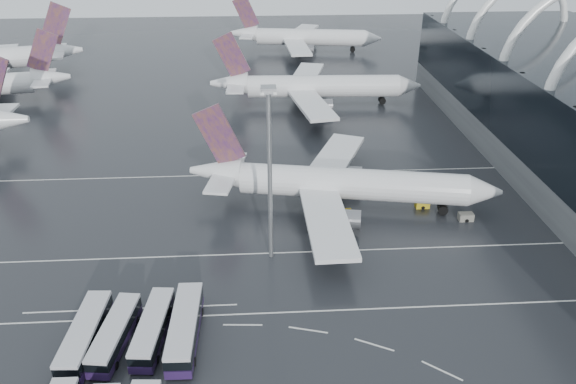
{
  "coord_description": "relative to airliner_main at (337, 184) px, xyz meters",
  "views": [
    {
      "loc": [
        -6.88,
        -59.69,
        47.97
      ],
      "look_at": [
        -2.02,
        18.63,
        7.0
      ],
      "focal_mm": 35.0,
      "sensor_mm": 36.0,
      "label": 1
    }
  ],
  "objects": [
    {
      "name": "ground",
      "position": [
        -6.81,
        -25.86,
        -4.54
      ],
      "size": [
        420.0,
        420.0,
        0.0
      ],
      "primitive_type": "plane",
      "color": "black",
      "rests_on": "ground"
    },
    {
      "name": "lane_marking_near",
      "position": [
        -6.81,
        -27.86,
        -4.54
      ],
      "size": [
        120.0,
        0.25,
        0.01
      ],
      "primitive_type": "cube",
      "color": "silver",
      "rests_on": "ground"
    },
    {
      "name": "lane_marking_mid",
      "position": [
        -6.81,
        -13.86,
        -4.54
      ],
      "size": [
        120.0,
        0.25,
        0.01
      ],
      "primitive_type": "cube",
      "color": "silver",
      "rests_on": "ground"
    },
    {
      "name": "lane_marking_far",
      "position": [
        -6.81,
        14.14,
        -4.54
      ],
      "size": [
        120.0,
        0.25,
        0.01
      ],
      "primitive_type": "cube",
      "color": "silver",
      "rests_on": "ground"
    },
    {
      "name": "bus_bay_line_north",
      "position": [
        -30.81,
        -25.86,
        -4.54
      ],
      "size": [
        28.0,
        0.25,
        0.01
      ],
      "primitive_type": "cube",
      "color": "silver",
      "rests_on": "ground"
    },
    {
      "name": "airliner_main",
      "position": [
        0.0,
        0.0,
        0.0
      ],
      "size": [
        53.39,
        46.17,
        18.14
      ],
      "rotation": [
        0.0,
        0.0,
        -0.19
      ],
      "color": "white",
      "rests_on": "ground"
    },
    {
      "name": "airliner_gate_b",
      "position": [
        1.38,
        55.64,
        0.22
      ],
      "size": [
        54.78,
        49.31,
        19.04
      ],
      "rotation": [
        0.0,
        0.0,
        -0.04
      ],
      "color": "white",
      "rests_on": "ground"
    },
    {
      "name": "airliner_gate_c",
      "position": [
        3.8,
        114.35,
        0.23
      ],
      "size": [
        53.5,
        48.84,
        19.07
      ],
      "rotation": [
        0.0,
        0.0,
        -0.15
      ],
      "color": "white",
      "rests_on": "ground"
    },
    {
      "name": "jet_remote_far",
      "position": [
        -89.53,
        88.01,
        0.96
      ],
      "size": [
        48.85,
        39.57,
        21.33
      ],
      "rotation": [
        0.0,
        0.0,
        3.36
      ],
      "color": "white",
      "rests_on": "ground"
    },
    {
      "name": "bus_row_near_a",
      "position": [
        -34.72,
        -32.67,
        -2.74
      ],
      "size": [
        3.77,
        13.46,
        3.28
      ],
      "rotation": [
        0.0,
        0.0,
        1.51
      ],
      "color": "#2A143F",
      "rests_on": "ground"
    },
    {
      "name": "bus_row_near_b",
      "position": [
        -31.26,
        -32.51,
        -2.88
      ],
      "size": [
        4.36,
        12.53,
        3.02
      ],
      "rotation": [
        0.0,
        0.0,
        1.44
      ],
      "color": "#2A143F",
      "rests_on": "ground"
    },
    {
      "name": "bus_row_near_c",
      "position": [
        -26.85,
        -31.81,
        -2.85
      ],
      "size": [
        3.95,
        12.68,
        3.07
      ],
      "rotation": [
        0.0,
        0.0,
        1.48
      ],
      "color": "#2A143F",
      "rests_on": "ground"
    },
    {
      "name": "bus_row_near_d",
      "position": [
        -22.93,
        -32.15,
        -2.67
      ],
      "size": [
        3.56,
        13.9,
        3.41
      ],
      "rotation": [
        0.0,
        0.0,
        1.55
      ],
      "color": "#2A143F",
      "rests_on": "ground"
    },
    {
      "name": "floodlight_mast",
      "position": [
        -11.85,
        -14.62,
        12.07
      ],
      "size": [
        2.02,
        2.02,
        26.41
      ],
      "color": "gray",
      "rests_on": "ground"
    },
    {
      "name": "gse_cart_belly_a",
      "position": [
        15.14,
        -1.09,
        -3.9
      ],
      "size": [
        2.37,
        1.4,
        1.29
      ],
      "primitive_type": "cube",
      "color": "gold",
      "rests_on": "ground"
    },
    {
      "name": "gse_cart_belly_c",
      "position": [
        1.28,
        -3.12,
        -3.99
      ],
      "size": [
        2.02,
        1.19,
        1.1
      ],
      "primitive_type": "cube",
      "color": "gold",
      "rests_on": "ground"
    },
    {
      "name": "gse_cart_belly_d",
      "position": [
        21.22,
        -5.95,
        -3.88
      ],
      "size": [
        2.41,
        1.43,
        1.32
      ],
      "primitive_type": "cube",
      "color": "slate",
      "rests_on": "ground"
    }
  ]
}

